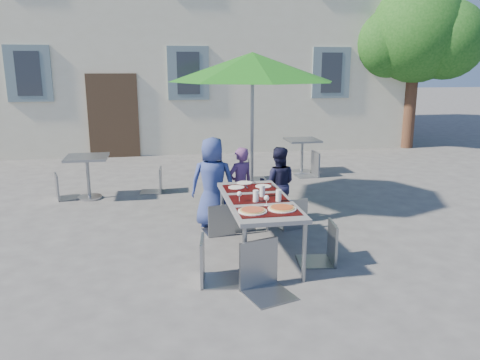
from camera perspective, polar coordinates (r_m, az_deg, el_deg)
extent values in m
plane|color=#454548|center=(5.88, -0.41, -10.14)|extent=(90.00, 90.00, 0.00)
cube|color=beige|center=(16.87, -7.48, 17.40)|extent=(13.00, 8.00, 7.00)
cube|color=#3C2B1D|center=(12.88, -15.18, 7.53)|extent=(1.30, 0.06, 2.20)
cube|color=slate|center=(13.14, -24.38, 11.73)|extent=(1.10, 0.06, 1.40)
cube|color=#262B33|center=(13.12, -24.41, 11.73)|extent=(0.60, 0.04, 1.10)
cube|color=slate|center=(12.81, -6.33, 12.82)|extent=(1.10, 0.06, 1.40)
cube|color=#262B33|center=(12.79, -6.32, 12.82)|extent=(0.60, 0.04, 1.10)
cube|color=slate|center=(13.69, 11.05, 12.70)|extent=(1.10, 0.06, 1.40)
cube|color=#262B33|center=(13.67, 11.08, 12.70)|extent=(0.60, 0.04, 1.10)
cylinder|color=#4A2E20|center=(14.83, 20.03, 9.10)|extent=(0.36, 0.36, 2.80)
sphere|color=#144612|center=(14.83, 20.65, 16.42)|extent=(2.80, 2.80, 2.80)
sphere|color=#144612|center=(14.69, 17.15, 15.54)|extent=(2.00, 2.00, 2.00)
sphere|color=#144612|center=(14.84, 23.80, 15.37)|extent=(2.20, 2.20, 2.20)
sphere|color=#144612|center=(15.48, 20.30, 18.16)|extent=(1.80, 1.80, 1.80)
cube|color=#4E4F54|center=(5.92, 2.24, -2.53)|extent=(0.80, 1.85, 0.05)
cylinder|color=gray|center=(5.18, 0.58, -9.36)|extent=(0.05, 0.05, 0.70)
cylinder|color=gray|center=(5.34, 7.85, -8.76)|extent=(0.05, 0.05, 0.70)
cylinder|color=gray|center=(6.78, -2.18, -3.71)|extent=(0.05, 0.05, 0.70)
cylinder|color=gray|center=(6.91, 3.42, -3.41)|extent=(0.05, 0.05, 0.70)
cube|color=black|center=(5.40, 3.51, -3.85)|extent=(0.70, 0.42, 0.01)
cube|color=black|center=(5.91, 2.25, -2.27)|extent=(0.70, 0.42, 0.01)
cube|color=black|center=(6.43, 1.19, -0.95)|extent=(0.70, 0.42, 0.01)
cylinder|color=white|center=(5.37, 1.53, -3.81)|extent=(0.33, 0.33, 0.01)
cylinder|color=tan|center=(5.37, 1.53, -3.69)|extent=(0.29, 0.29, 0.01)
cylinder|color=maroon|center=(5.37, 1.53, -3.61)|extent=(0.26, 0.26, 0.01)
cylinder|color=white|center=(5.48, 5.14, -3.50)|extent=(0.33, 0.33, 0.01)
cylinder|color=tan|center=(5.48, 5.14, -3.38)|extent=(0.29, 0.29, 0.01)
cylinder|color=maroon|center=(5.48, 5.15, -3.30)|extent=(0.26, 0.26, 0.01)
cylinder|color=silver|center=(5.75, 1.94, -1.98)|extent=(0.07, 0.07, 0.15)
cylinder|color=silver|center=(5.98, 2.74, -1.36)|extent=(0.07, 0.07, 0.15)
cylinder|color=silver|center=(5.78, 4.72, -1.93)|extent=(0.07, 0.07, 0.15)
cylinder|color=silver|center=(5.78, -0.07, -2.64)|extent=(0.06, 0.06, 0.00)
cylinder|color=silver|center=(5.77, -0.07, -2.28)|extent=(0.01, 0.01, 0.08)
sphere|color=silver|center=(5.75, -0.07, -1.71)|extent=(0.06, 0.06, 0.06)
cylinder|color=silver|center=(5.62, 3.24, -3.15)|extent=(0.06, 0.06, 0.00)
cylinder|color=silver|center=(5.61, 3.25, -2.77)|extent=(0.01, 0.01, 0.08)
sphere|color=silver|center=(5.59, 3.26, -2.18)|extent=(0.06, 0.06, 0.06)
cylinder|color=white|center=(6.42, -0.45, -0.89)|extent=(0.22, 0.22, 0.01)
cube|color=#A9ABB1|center=(6.44, 0.77, -0.85)|extent=(0.02, 0.18, 0.00)
cylinder|color=white|center=(6.49, 2.85, -0.76)|extent=(0.22, 0.22, 0.01)
cube|color=#A9ABB1|center=(6.52, 4.05, -0.72)|extent=(0.02, 0.18, 0.00)
cylinder|color=white|center=(6.67, 0.56, -0.34)|extent=(0.22, 0.22, 0.01)
cube|color=#A9ABB1|center=(6.70, 1.74, -0.30)|extent=(0.02, 0.18, 0.00)
imported|color=navy|center=(7.03, -3.35, -0.27)|extent=(0.74, 0.56, 1.37)
imported|color=#5C356D|center=(7.23, 0.05, -0.60)|extent=(0.51, 0.43, 1.18)
imported|color=#171733|center=(7.30, 4.63, -0.52)|extent=(0.64, 0.47, 1.18)
cube|color=gray|center=(6.81, -2.76, -3.02)|extent=(0.46, 0.46, 0.03)
cube|color=gray|center=(6.57, -2.30, -1.50)|extent=(0.39, 0.10, 0.47)
cylinder|color=gray|center=(7.07, -1.85, -4.19)|extent=(0.02, 0.02, 0.41)
cylinder|color=gray|center=(6.98, -4.49, -4.47)|extent=(0.02, 0.02, 0.41)
cylinder|color=gray|center=(6.77, -0.94, -5.01)|extent=(0.02, 0.02, 0.41)
cylinder|color=gray|center=(6.67, -3.69, -5.32)|extent=(0.02, 0.02, 0.41)
cube|color=gray|center=(6.98, -0.56, -2.04)|extent=(0.54, 0.54, 0.03)
cube|color=gray|center=(6.71, 0.13, -0.29)|extent=(0.45, 0.13, 0.54)
cylinder|color=gray|center=(7.29, 0.28, -3.38)|extent=(0.02, 0.02, 0.47)
cylinder|color=gray|center=(7.15, -2.59, -3.73)|extent=(0.02, 0.02, 0.47)
cylinder|color=gray|center=(6.95, 1.54, -4.24)|extent=(0.02, 0.02, 0.47)
cylinder|color=gray|center=(6.81, -1.45, -4.63)|extent=(0.02, 0.02, 0.47)
cube|color=gray|center=(7.10, 6.10, -2.37)|extent=(0.47, 0.47, 0.03)
cube|color=gray|center=(6.88, 6.89, -0.89)|extent=(0.39, 0.11, 0.47)
cylinder|color=gray|center=(7.38, 6.58, -3.50)|extent=(0.02, 0.02, 0.41)
cylinder|color=gray|center=(7.23, 4.24, -3.82)|extent=(0.02, 0.02, 0.41)
cylinder|color=gray|center=(7.11, 7.90, -4.23)|extent=(0.02, 0.02, 0.41)
cylinder|color=gray|center=(6.95, 5.49, -4.58)|extent=(0.02, 0.02, 0.41)
cube|color=gray|center=(5.25, -2.37, -7.65)|extent=(0.50, 0.50, 0.03)
cube|color=gray|center=(5.17, -4.71, -4.97)|extent=(0.10, 0.44, 0.52)
cylinder|color=gray|center=(5.17, -0.25, -10.86)|extent=(0.02, 0.02, 0.46)
cylinder|color=gray|center=(5.51, -0.35, -9.24)|extent=(0.02, 0.02, 0.46)
cylinder|color=gray|center=(5.18, -4.47, -10.88)|extent=(0.02, 0.02, 0.46)
cylinder|color=gray|center=(5.52, -4.29, -9.26)|extent=(0.02, 0.02, 0.46)
cube|color=gray|center=(5.83, 9.33, -5.69)|extent=(0.49, 0.49, 0.03)
cube|color=gray|center=(5.79, 11.41, -3.24)|extent=(0.09, 0.43, 0.51)
cylinder|color=gray|center=(6.05, 7.17, -7.27)|extent=(0.02, 0.02, 0.45)
cylinder|color=gray|center=(5.71, 7.77, -8.59)|extent=(0.02, 0.02, 0.45)
cylinder|color=gray|center=(6.12, 10.61, -7.15)|extent=(0.02, 0.02, 0.45)
cylinder|color=gray|center=(5.78, 11.41, -8.44)|extent=(0.02, 0.02, 0.45)
cube|color=gray|center=(4.93, 3.61, -8.73)|extent=(0.58, 0.58, 0.03)
cube|color=gray|center=(5.01, 2.34, -4.94)|extent=(0.46, 0.17, 0.55)
cylinder|color=gray|center=(4.78, 2.72, -12.80)|extent=(0.02, 0.02, 0.49)
cylinder|color=gray|center=(4.98, 6.79, -11.78)|extent=(0.02, 0.02, 0.49)
cylinder|color=gray|center=(5.10, 0.43, -11.03)|extent=(0.02, 0.02, 0.49)
cylinder|color=gray|center=(5.28, 4.32, -10.17)|extent=(0.02, 0.02, 0.49)
cylinder|color=#A9ABB1|center=(8.23, 1.43, -2.71)|extent=(0.50, 0.50, 0.11)
cylinder|color=gray|center=(7.99, 1.48, 5.28)|extent=(0.06, 0.06, 2.42)
cone|color=#1A6616|center=(7.90, 1.53, 13.62)|extent=(2.78, 2.78, 0.47)
cylinder|color=#A9ABB1|center=(9.08, -17.84, -2.02)|extent=(0.44, 0.44, 0.04)
cylinder|color=gray|center=(9.00, -18.00, 0.12)|extent=(0.06, 0.06, 0.74)
cube|color=gray|center=(8.92, -18.19, 2.63)|extent=(0.74, 0.74, 0.04)
cube|color=gray|center=(9.14, -20.33, 0.50)|extent=(0.49, 0.49, 0.03)
cube|color=gray|center=(9.07, -21.64, 1.84)|extent=(0.14, 0.39, 0.48)
cylinder|color=gray|center=(9.04, -19.02, -0.95)|extent=(0.02, 0.02, 0.42)
cylinder|color=gray|center=(9.37, -19.31, -0.48)|extent=(0.02, 0.02, 0.42)
cylinder|color=gray|center=(9.00, -21.17, -1.19)|extent=(0.02, 0.02, 0.42)
cylinder|color=gray|center=(9.34, -21.38, -0.70)|extent=(0.02, 0.02, 0.42)
cube|color=gray|center=(9.14, -10.89, 1.15)|extent=(0.43, 0.43, 0.03)
cube|color=gray|center=(9.08, -9.75, 2.65)|extent=(0.06, 0.40, 0.48)
cylinder|color=gray|center=(9.37, -11.80, 0.03)|extent=(0.02, 0.02, 0.42)
cylinder|color=gray|center=(9.04, -12.01, -0.48)|extent=(0.02, 0.02, 0.42)
cylinder|color=gray|center=(9.34, -9.70, 0.08)|extent=(0.02, 0.02, 0.42)
cylinder|color=gray|center=(9.01, -9.82, -0.43)|extent=(0.02, 0.02, 0.42)
cylinder|color=#A9ABB1|center=(10.85, 7.50, 1.03)|extent=(0.44, 0.44, 0.04)
cylinder|color=gray|center=(10.78, 7.56, 2.79)|extent=(0.06, 0.06, 0.72)
cube|color=gray|center=(10.72, 7.62, 4.85)|extent=(0.72, 0.72, 0.04)
cube|color=gray|center=(10.02, 2.01, 2.51)|extent=(0.43, 0.43, 0.03)
cube|color=gray|center=(9.95, 0.92, 3.86)|extent=(0.05, 0.41, 0.48)
cylinder|color=gray|center=(9.93, 3.15, 1.08)|extent=(0.02, 0.02, 0.43)
cylinder|color=gray|center=(10.26, 2.81, 1.50)|extent=(0.02, 0.02, 0.43)
cylinder|color=gray|center=(9.87, 1.16, 1.03)|extent=(0.02, 0.02, 0.43)
cylinder|color=gray|center=(10.21, 0.88, 1.45)|extent=(0.02, 0.02, 0.43)
cube|color=#92959D|center=(10.40, 8.10, 3.09)|extent=(0.48, 0.48, 0.03)
cube|color=#92959D|center=(10.43, 9.27, 4.60)|extent=(0.06, 0.46, 0.54)
cylinder|color=#92959D|center=(10.56, 6.68, 1.91)|extent=(0.02, 0.02, 0.48)
cylinder|color=#92959D|center=(10.20, 7.42, 1.47)|extent=(0.02, 0.02, 0.48)
cylinder|color=#92959D|center=(10.69, 8.65, 2.00)|extent=(0.02, 0.02, 0.48)
cylinder|color=#92959D|center=(10.34, 9.45, 1.57)|extent=(0.02, 0.02, 0.48)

